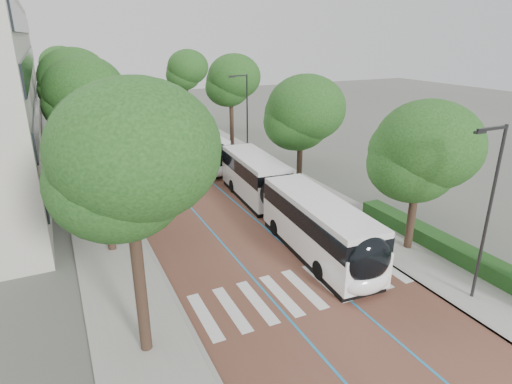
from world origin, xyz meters
TOP-DOWN VIEW (x-y plane):
  - ground at (0.00, 0.00)m, footprint 160.00×160.00m
  - road at (0.00, 40.00)m, footprint 11.00×140.00m
  - sidewalk_left at (-7.50, 40.00)m, footprint 4.00×140.00m
  - sidewalk_right at (7.50, 40.00)m, footprint 4.00×140.00m
  - kerb_left at (-5.60, 40.00)m, footprint 0.20×140.00m
  - kerb_right at (5.60, 40.00)m, footprint 0.20×140.00m
  - zebra_crossing at (0.20, 1.00)m, footprint 10.55×3.60m
  - lane_line_left at (-1.60, 40.00)m, footprint 0.12×126.00m
  - lane_line_right at (1.60, 40.00)m, footprint 0.12×126.00m
  - hedge at (9.10, 0.00)m, footprint 1.20×14.00m
  - streetlight_near at (6.62, -3.00)m, footprint 1.82×0.20m
  - streetlight_far at (6.62, 22.00)m, footprint 1.82×0.20m
  - lamp_post_left at (-6.10, 8.00)m, footprint 0.14×0.14m
  - trees_left at (-7.50, 26.11)m, footprint 5.99×60.67m
  - trees_right at (7.70, 21.24)m, footprint 5.98×47.52m
  - lead_bus at (2.92, 7.47)m, footprint 3.75×18.52m
  - bus_queued_0 at (2.07, 23.56)m, footprint 3.09×12.50m
  - bus_queued_1 at (2.18, 36.50)m, footprint 3.10×12.50m
  - bus_queued_2 at (2.35, 49.09)m, footprint 2.60×12.41m
  - bus_queued_3 at (2.70, 62.08)m, footprint 3.30×12.53m

SIDE VIEW (x-z plane):
  - ground at x=0.00m, z-range 0.00..0.00m
  - road at x=0.00m, z-range 0.00..0.02m
  - lane_line_left at x=-1.60m, z-range 0.02..0.03m
  - lane_line_right at x=1.60m, z-range 0.02..0.03m
  - zebra_crossing at x=0.20m, z-range 0.02..0.03m
  - sidewalk_left at x=-7.50m, z-range 0.00..0.12m
  - sidewalk_right at x=7.50m, z-range 0.00..0.12m
  - kerb_left at x=-5.60m, z-range -0.01..0.13m
  - kerb_right at x=5.60m, z-range -0.01..0.13m
  - hedge at x=9.10m, z-range 0.12..0.92m
  - bus_queued_0 at x=2.07m, z-range 0.02..3.22m
  - bus_queued_1 at x=2.18m, z-range 0.02..3.22m
  - bus_queued_2 at x=2.35m, z-range 0.02..3.22m
  - bus_queued_3 at x=2.70m, z-range 0.02..3.22m
  - lead_bus at x=2.92m, z-range 0.03..3.23m
  - lamp_post_left at x=-6.10m, z-range 0.12..8.12m
  - streetlight_near at x=6.62m, z-range 0.82..8.82m
  - streetlight_far at x=6.62m, z-range 0.82..8.82m
  - trees_right at x=7.70m, z-range 1.53..10.64m
  - trees_left at x=-7.50m, z-range 1.95..11.83m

